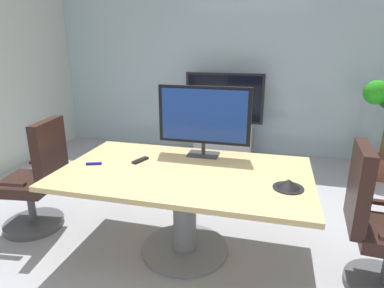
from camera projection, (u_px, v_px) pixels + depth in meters
The scene contains 10 objects.
ground_plane at pixel (185, 241), 3.01m from camera, with size 6.93×6.93×0.00m, color #99999E.
wall_back_glass_partition at pixel (232, 61), 5.16m from camera, with size 5.93×0.10×2.92m, color #9EB2B7.
conference_table at pixel (185, 191), 2.71m from camera, with size 2.02×1.17×0.76m.
office_chair_left at pixel (37, 185), 3.10m from camera, with size 0.62×0.60×1.09m.
office_chair_right at pixel (379, 233), 2.32m from camera, with size 0.61×0.59×1.09m.
tv_monitor at pixel (204, 117), 2.91m from camera, with size 0.84×0.18×0.64m.
wall_display_unit at pixel (224, 129), 5.15m from camera, with size 1.20×0.36×1.31m.
conference_phone at pixel (289, 184), 2.32m from camera, with size 0.22×0.22×0.07m.
remote_control at pixel (140, 160), 2.86m from camera, with size 0.05×0.17×0.02m, color black.
whiteboard_marker at pixel (94, 164), 2.78m from camera, with size 0.13×0.02×0.02m, color #1919A5.
Camera 1 is at (0.71, -2.49, 1.76)m, focal length 30.46 mm.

